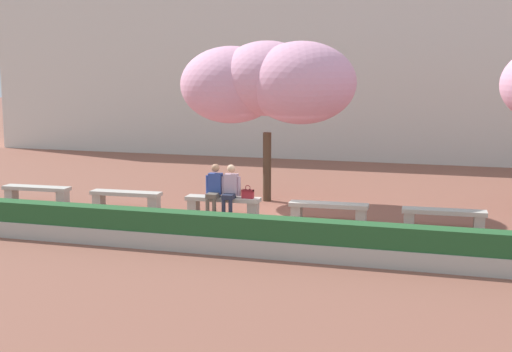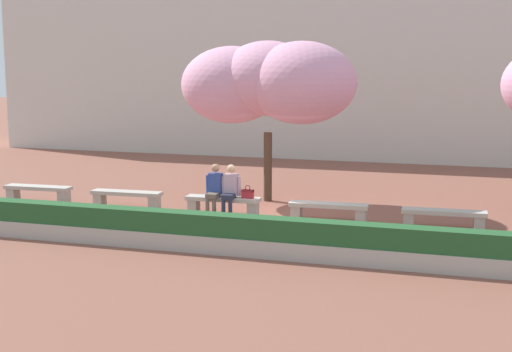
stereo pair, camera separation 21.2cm
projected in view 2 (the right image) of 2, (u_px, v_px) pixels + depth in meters
ground_plane at (274, 217)px, 17.89m from camera, size 100.00×100.00×0.00m
building_facade at (359, 61)px, 29.22m from camera, size 31.30×4.00×7.80m
stone_bench_west_end at (38, 191)px, 19.86m from camera, size 1.95×0.51×0.45m
stone_bench_near_west at (127, 196)px, 19.05m from camera, size 1.95×0.51×0.45m
stone_bench_center at (223, 202)px, 18.25m from camera, size 1.95×0.51×0.45m
stone_bench_near_east at (328, 209)px, 17.44m from camera, size 1.95×0.51×0.45m
stone_bench_east_end at (444, 216)px, 16.63m from camera, size 1.95×0.51×0.45m
person_seated_left at (214, 187)px, 18.20m from camera, size 0.51×0.69×1.29m
person_seated_right at (230, 188)px, 18.07m from camera, size 0.51×0.69×1.29m
handbag at (248, 193)px, 18.02m from camera, size 0.30×0.15×0.34m
cherry_tree_main at (268, 82)px, 19.39m from camera, size 4.95×3.17×4.44m
planter_hedge_foreground at (227, 234)px, 14.52m from camera, size 18.44×0.50×0.80m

